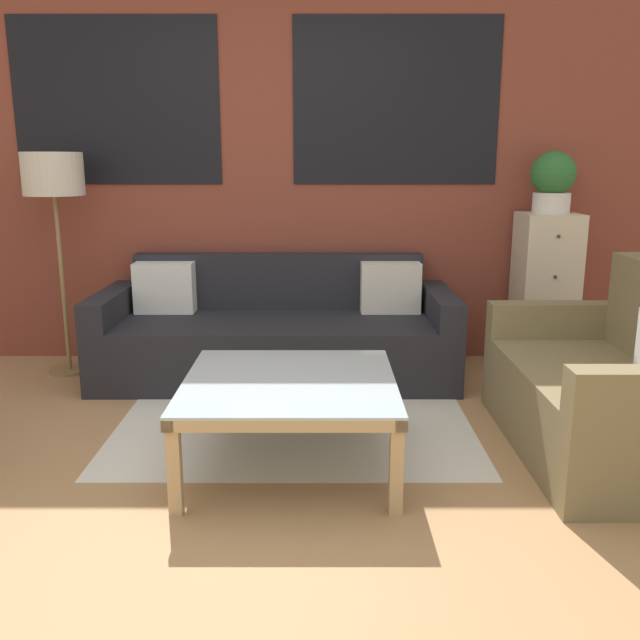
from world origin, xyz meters
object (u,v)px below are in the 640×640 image
couch_dark (278,335)px  coffee_table (291,391)px  floor_lamp (55,184)px  drawer_cabinet (546,291)px  settee_vintage (613,392)px  potted_plant (554,181)px

couch_dark → coffee_table: bearing=-83.9°
floor_lamp → drawer_cabinet: floor_lamp is taller
settee_vintage → potted_plant: size_ratio=3.44×
settee_vintage → coffee_table: 1.57m
coffee_table → potted_plant: 2.50m
coffee_table → floor_lamp: bearing=137.0°
coffee_table → floor_lamp: (-1.58, 1.47, 0.89)m
settee_vintage → potted_plant: potted_plant is taller
coffee_table → couch_dark: bearing=96.1°
settee_vintage → drawer_cabinet: bearing=85.0°
drawer_cabinet → potted_plant: 0.75m
settee_vintage → drawer_cabinet: 1.47m
couch_dark → floor_lamp: size_ratio=1.58×
couch_dark → floor_lamp: bearing=176.8°
floor_lamp → drawer_cabinet: 3.35m
couch_dark → coffee_table: (0.15, -1.39, 0.09)m
couch_dark → floor_lamp: floor_lamp is taller
drawer_cabinet → settee_vintage: bearing=-95.0°
settee_vintage → potted_plant: (0.13, 1.45, 0.97)m
settee_vintage → coffee_table: size_ratio=1.44×
settee_vintage → drawer_cabinet: (0.13, 1.45, 0.22)m
couch_dark → drawer_cabinet: (1.83, 0.22, 0.26)m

